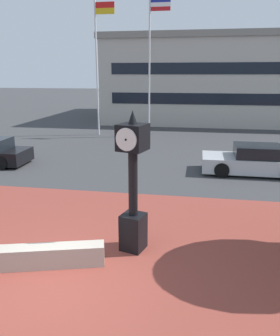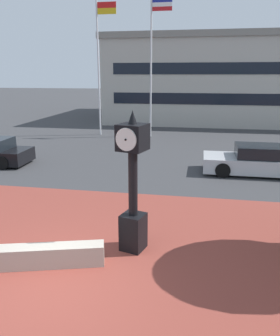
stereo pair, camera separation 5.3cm
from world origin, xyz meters
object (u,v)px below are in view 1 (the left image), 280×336
(car_street_mid, at_px, (253,161))
(civic_building, at_px, (230,79))
(flagpole_primary, at_px, (98,61))
(flagpole_secondary, at_px, (151,59))
(street_clock, at_px, (133,186))

(car_street_mid, bearing_deg, civic_building, -1.12)
(flagpole_primary, bearing_deg, flagpole_secondary, -0.00)
(street_clock, height_order, car_street_mid, street_clock)
(street_clock, distance_m, car_street_mid, 8.56)
(civic_building, bearing_deg, flagpole_primary, -128.99)
(flagpole_secondary, distance_m, civic_building, 13.91)
(street_clock, bearing_deg, civic_building, 97.33)
(flagpole_primary, relative_size, civic_building, 0.40)
(car_street_mid, distance_m, flagpole_secondary, 11.26)
(street_clock, relative_size, flagpole_primary, 0.38)
(flagpole_secondary, bearing_deg, street_clock, -83.55)
(car_street_mid, height_order, flagpole_primary, flagpole_primary)
(car_street_mid, bearing_deg, flagpole_secondary, 34.60)
(civic_building, bearing_deg, flagpole_secondary, -117.01)
(car_street_mid, bearing_deg, street_clock, 152.35)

